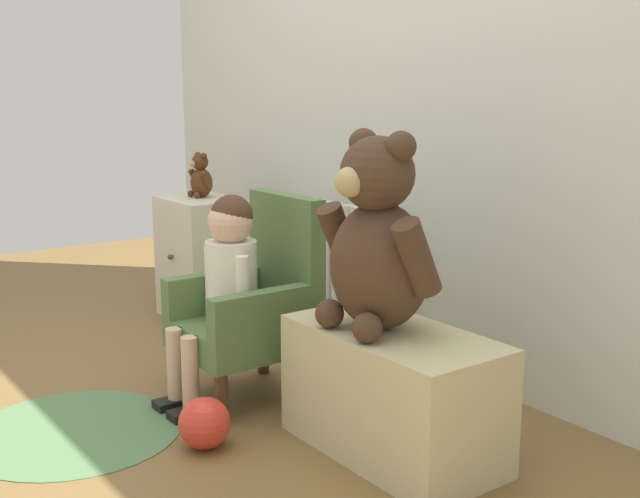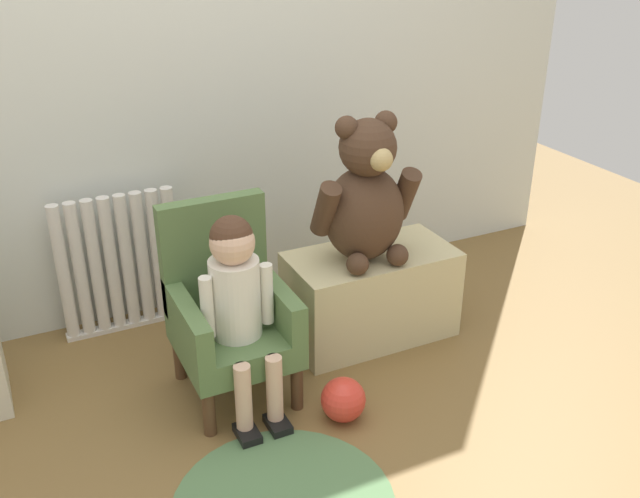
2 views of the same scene
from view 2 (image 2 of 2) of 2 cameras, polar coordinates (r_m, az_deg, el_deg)
ground_plane at (r=2.33m, az=-1.10°, el=-17.34°), size 6.00×6.00×0.00m
back_wall at (r=2.90m, az=-12.07°, el=17.39°), size 3.80×0.05×2.40m
radiator at (r=2.98m, az=-15.73°, el=-1.20°), size 0.50×0.05×0.59m
child_armchair at (r=2.53m, az=-7.36°, el=-4.90°), size 0.38×0.42×0.69m
child_figure at (r=2.36m, az=-6.65°, el=-3.22°), size 0.25×0.35×0.71m
low_bench at (r=2.88m, az=4.07°, el=-3.66°), size 0.66×0.34×0.37m
large_teddy_bear at (r=2.65m, az=3.65°, el=4.09°), size 0.41×0.29×0.57m
toy_ball at (r=2.48m, az=1.87°, el=-11.95°), size 0.16×0.16×0.16m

